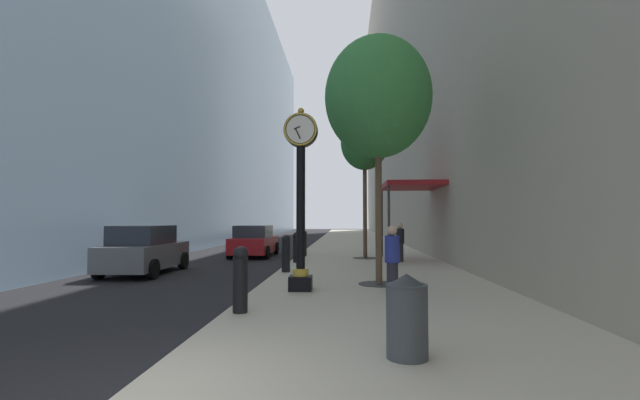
{
  "coord_description": "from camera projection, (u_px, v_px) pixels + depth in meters",
  "views": [
    {
      "loc": [
        2.28,
        -3.97,
        1.87
      ],
      "look_at": [
        0.95,
        19.01,
        2.93
      ],
      "focal_mm": 24.04,
      "sensor_mm": 36.0,
      "label": 1
    }
  ],
  "objects": [
    {
      "name": "bollard_third",
      "position": [
        286.0,
        252.0,
        14.21
      ],
      "size": [
        0.29,
        0.29,
        1.23
      ],
      "color": "black",
      "rests_on": "sidewalk_right"
    },
    {
      "name": "sidewalk_right",
      "position": [
        356.0,
        242.0,
        33.74
      ],
      "size": [
        6.34,
        80.0,
        0.14
      ],
      "primitive_type": "cube",
      "color": "#BCB29E",
      "rests_on": "ground"
    },
    {
      "name": "building_block_left",
      "position": [
        181.0,
        80.0,
        35.18
      ],
      "size": [
        9.0,
        80.0,
        26.72
      ],
      "color": "#758EA8",
      "rests_on": "ground"
    },
    {
      "name": "ground_plane",
      "position": [
        313.0,
        246.0,
        30.93
      ],
      "size": [
        110.0,
        110.0,
        0.0
      ],
      "primitive_type": "plane",
      "color": "black",
      "rests_on": "ground"
    },
    {
      "name": "pedestrian_walking",
      "position": [
        400.0,
        241.0,
        17.69
      ],
      "size": [
        0.38,
        0.48,
        1.59
      ],
      "color": "#23232D",
      "rests_on": "sidewalk_right"
    },
    {
      "name": "street_tree_mid_near",
      "position": [
        365.0,
        144.0,
        19.43
      ],
      "size": [
        2.17,
        2.17,
        6.48
      ],
      "color": "#333335",
      "rests_on": "sidewalk_right"
    },
    {
      "name": "building_block_right",
      "position": [
        452.0,
        30.0,
        34.08
      ],
      "size": [
        9.0,
        80.0,
        33.9
      ],
      "color": "#A89E89",
      "rests_on": "ground"
    },
    {
      "name": "street_clock",
      "position": [
        301.0,
        189.0,
        10.59
      ],
      "size": [
        0.84,
        0.55,
        4.53
      ],
      "color": "black",
      "rests_on": "sidewalk_right"
    },
    {
      "name": "car_red_mid",
      "position": [
        254.0,
        241.0,
        21.79
      ],
      "size": [
        2.04,
        4.43,
        1.58
      ],
      "color": "#AD191E",
      "rests_on": "ground"
    },
    {
      "name": "bollard_fourth",
      "position": [
        296.0,
        246.0,
        17.31
      ],
      "size": [
        0.29,
        0.29,
        1.23
      ],
      "color": "black",
      "rests_on": "sidewalk_right"
    },
    {
      "name": "trash_bin",
      "position": [
        407.0,
        315.0,
        5.37
      ],
      "size": [
        0.53,
        0.53,
        1.05
      ],
      "color": "#383D42",
      "rests_on": "sidewalk_right"
    },
    {
      "name": "bollard_fifth",
      "position": [
        304.0,
        242.0,
        20.42
      ],
      "size": [
        0.29,
        0.29,
        1.23
      ],
      "color": "black",
      "rests_on": "sidewalk_right"
    },
    {
      "name": "street_tree_near",
      "position": [
        378.0,
        98.0,
        11.67
      ],
      "size": [
        2.9,
        2.9,
        6.74
      ],
      "color": "#333335",
      "rests_on": "sidewalk_right"
    },
    {
      "name": "car_grey_near",
      "position": [
        145.0,
        250.0,
        14.82
      ],
      "size": [
        2.05,
        4.18,
        1.67
      ],
      "color": "slate",
      "rests_on": "ground"
    },
    {
      "name": "storefront_awning",
      "position": [
        410.0,
        187.0,
        18.52
      ],
      "size": [
        2.4,
        3.6,
        3.3
      ],
      "color": "maroon",
      "rests_on": "sidewalk_right"
    },
    {
      "name": "bollard_nearest",
      "position": [
        240.0,
        278.0,
        8.01
      ],
      "size": [
        0.29,
        0.29,
        1.23
      ],
      "color": "black",
      "rests_on": "sidewalk_right"
    },
    {
      "name": "pedestrian_by_clock",
      "position": [
        392.0,
        259.0,
        9.79
      ],
      "size": [
        0.42,
        0.42,
        1.59
      ],
      "color": "#23232D",
      "rests_on": "sidewalk_right"
    }
  ]
}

